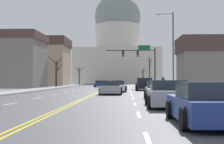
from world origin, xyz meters
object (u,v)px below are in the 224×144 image
object	(u,v)px
street_lamp_right	(171,45)
sedan_near_04	(159,91)
sedan_near_05	(167,94)
bicycle_parked	(176,88)
pickup_truck_near_01	(145,85)
sedan_oncoming_00	(100,84)
sedan_near_02	(117,87)
sedan_near_03	(111,88)
sedan_near_00	(118,85)
sedan_oncoming_01	(104,83)
sedan_near_06	(206,104)
pedestrian_00	(163,82)
signal_gantry	(141,57)

from	to	relation	value
street_lamp_right	sedan_near_04	bearing A→B (deg)	-101.73
sedan_near_05	bicycle_parked	size ratio (longest dim) A/B	2.53
pickup_truck_near_01	sedan_oncoming_00	world-z (taller)	pickup_truck_near_01
sedan_near_02	sedan_near_03	size ratio (longest dim) A/B	1.13
street_lamp_right	pickup_truck_near_01	xyz separation A→B (m)	(-2.59, 5.58, -4.47)
sedan_near_00	sedan_near_04	distance (m)	25.24
pickup_truck_near_01	sedan_oncoming_01	bearing A→B (deg)	105.72
sedan_near_03	bicycle_parked	distance (m)	7.90
sedan_near_06	sedan_oncoming_01	size ratio (longest dim) A/B	0.93
sedan_near_05	sedan_near_06	world-z (taller)	sedan_near_05
street_lamp_right	sedan_near_05	world-z (taller)	street_lamp_right
sedan_near_00	pedestrian_00	world-z (taller)	pedestrian_00
sedan_near_04	street_lamp_right	bearing A→B (deg)	78.27
sedan_near_04	sedan_near_06	world-z (taller)	sedan_near_06
pedestrian_00	street_lamp_right	bearing A→B (deg)	-87.93
sedan_oncoming_01	pedestrian_00	distance (m)	26.62
sedan_near_05	sedan_near_00	bearing A→B (deg)	96.04
pedestrian_00	bicycle_parked	bearing A→B (deg)	-86.44
sedan_oncoming_00	sedan_near_05	bearing A→B (deg)	-80.64
sedan_near_02	sedan_oncoming_01	distance (m)	31.07
sedan_near_03	signal_gantry	bearing A→B (deg)	79.91
signal_gantry	sedan_oncoming_01	world-z (taller)	signal_gantry
sedan_near_05	pedestrian_00	bearing A→B (deg)	83.72
signal_gantry	pickup_truck_near_01	bearing A→B (deg)	-89.94
sedan_oncoming_01	street_lamp_right	bearing A→B (deg)	-72.53
pedestrian_00	bicycle_parked	xyz separation A→B (m)	(0.46, -7.38, -0.56)
sedan_near_05	sedan_oncoming_01	xyz separation A→B (m)	(-6.73, 49.63, -0.05)
signal_gantry	sedan_near_00	distance (m)	6.50
bicycle_parked	sedan_oncoming_00	bearing A→B (deg)	112.58
sedan_near_02	pedestrian_00	bearing A→B (deg)	46.04
sedan_near_05	bicycle_parked	bearing A→B (deg)	79.62
sedan_near_02	pedestrian_00	world-z (taller)	pedestrian_00
signal_gantry	pedestrian_00	xyz separation A→B (m)	(2.39, -9.40, -3.84)
street_lamp_right	bicycle_parked	bearing A→B (deg)	-81.01
signal_gantry	sedan_oncoming_01	xyz separation A→B (m)	(-7.05, 15.48, -4.31)
sedan_near_03	sedan_oncoming_00	distance (m)	28.61
sedan_near_06	pedestrian_00	xyz separation A→B (m)	(2.33, 30.83, 0.44)
signal_gantry	sedan_near_04	xyz separation A→B (m)	(-0.12, -28.31, -4.30)
sedan_oncoming_01	sedan_near_03	bearing A→B (deg)	-84.84
signal_gantry	sedan_near_02	size ratio (longest dim) A/B	1.67
sedan_near_02	street_lamp_right	bearing A→B (deg)	1.65
sedan_near_00	bicycle_parked	bearing A→B (deg)	-64.44
sedan_near_06	sedan_near_02	bearing A→B (deg)	97.85
sedan_near_02	sedan_near_03	world-z (taller)	sedan_near_03
pickup_truck_near_01	pedestrian_00	xyz separation A→B (m)	(2.38, 0.21, 0.34)
bicycle_parked	sedan_near_00	bearing A→B (deg)	115.56
sedan_near_02	sedan_oncoming_01	bearing A→B (deg)	96.83
pickup_truck_near_01	pedestrian_00	distance (m)	2.42
signal_gantry	sedan_near_03	distance (m)	21.86
sedan_oncoming_00	bicycle_parked	bearing A→B (deg)	-67.42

